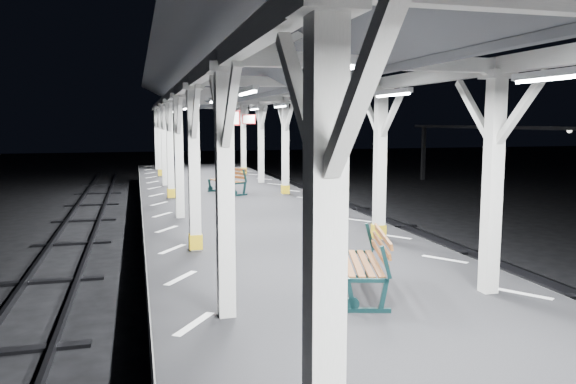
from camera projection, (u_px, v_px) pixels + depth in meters
name	position (u px, v px, depth m)	size (l,w,h in m)	color
ground	(321.00, 323.00, 10.05)	(120.00, 120.00, 0.00)	black
platform	(321.00, 296.00, 9.99)	(6.00, 50.00, 1.00)	black
hazard_stripes_left	(181.00, 278.00, 9.29)	(1.00, 48.00, 0.01)	silver
hazard_stripes_right	(445.00, 259.00, 10.56)	(1.00, 48.00, 0.01)	silver
track_left	(17.00, 347.00, 8.75)	(2.20, 60.00, 0.16)	#2D2D33
track_right	(555.00, 296.00, 11.34)	(2.20, 60.00, 0.16)	#2D2D33
canopy	(323.00, 63.00, 9.47)	(5.40, 49.00, 4.65)	silver
bench_mid	(368.00, 261.00, 8.39)	(1.10, 1.85, 0.94)	#102D2F
bench_far	(229.00, 180.00, 20.24)	(1.24, 1.81, 0.93)	#102D2F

